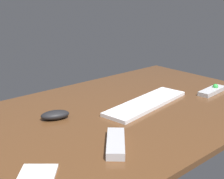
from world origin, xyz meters
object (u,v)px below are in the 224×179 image
Objects in this scene: keyboard at (146,103)px; media_remote at (212,90)px; computer_mouse at (55,115)px; tv_remote at (116,143)px.

media_remote reaches higher than keyboard.
tv_remote is at bearing -65.04° from computer_mouse.
keyboard is 35.84cm from media_remote.
keyboard is at bearing 2.12° from computer_mouse.
media_remote reaches higher than computer_mouse.
keyboard is 2.46× the size of media_remote.
keyboard is 38.59cm from tv_remote.
tv_remote reaches higher than keyboard.
media_remote is (70.87, -21.13, -0.54)cm from computer_mouse.
media_remote is 1.02× the size of tv_remote.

